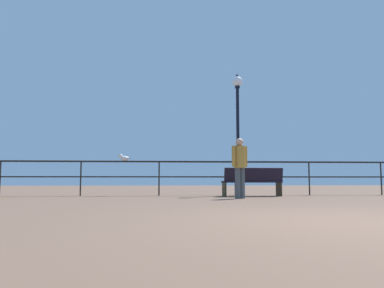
% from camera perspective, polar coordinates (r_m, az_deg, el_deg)
% --- Properties ---
extents(ground_plane, '(60.00, 60.00, 0.00)m').
position_cam_1_polar(ground_plane, '(4.78, 23.93, -10.68)').
color(ground_plane, brown).
extents(pier_railing, '(23.93, 0.05, 1.07)m').
position_cam_1_polar(pier_railing, '(12.08, 6.48, -3.86)').
color(pier_railing, black).
rests_on(pier_railing, ground_plane).
extents(bench_near_left, '(1.79, 0.74, 0.84)m').
position_cam_1_polar(bench_near_left, '(11.42, 9.06, -5.37)').
color(bench_near_left, black).
rests_on(bench_near_left, ground_plane).
extents(lamppost_center, '(0.33, 0.33, 3.97)m').
position_cam_1_polar(lamppost_center, '(12.44, 6.87, 3.61)').
color(lamppost_center, black).
rests_on(lamppost_center, ground_plane).
extents(person_by_bench, '(0.45, 0.30, 1.57)m').
position_cam_1_polar(person_by_bench, '(10.01, 7.17, -2.96)').
color(person_by_bench, '#444B50').
rests_on(person_by_bench, ground_plane).
extents(seagull_on_rail, '(0.42, 0.24, 0.20)m').
position_cam_1_polar(seagull_on_rail, '(11.95, -10.15, -2.05)').
color(seagull_on_rail, silver).
rests_on(seagull_on_rail, pier_railing).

